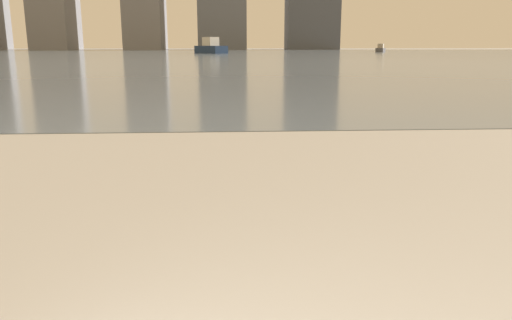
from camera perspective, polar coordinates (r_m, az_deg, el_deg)
The scene contains 3 objects.
harbor_water at distance 61.82m, azimuth -3.48°, elevation 11.97°, with size 180.00×110.00×0.01m.
harbor_boat_1 at distance 83.30m, azimuth 14.05°, elevation 12.21°, with size 2.46×3.56×1.27m.
harbor_boat_2 at distance 68.21m, azimuth -5.19°, elevation 12.67°, with size 4.59×5.79×2.11m.
Camera 1 is at (-0.10, 0.19, 1.18)m, focal length 35.00 mm.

